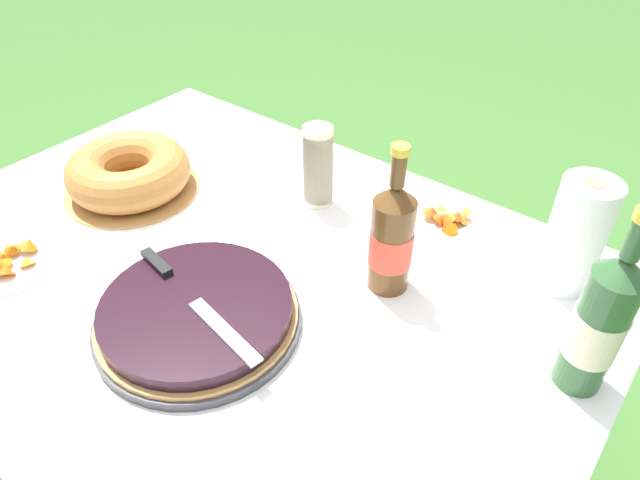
% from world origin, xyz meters
% --- Properties ---
extents(ground_plane, '(16.00, 16.00, 0.00)m').
position_xyz_m(ground_plane, '(0.00, 0.00, 0.00)').
color(ground_plane, '#3D6B2D').
extents(garden_table, '(1.50, 1.09, 0.72)m').
position_xyz_m(garden_table, '(0.00, 0.00, 0.65)').
color(garden_table, brown).
rests_on(garden_table, ground_plane).
extents(tablecloth, '(1.51, 1.10, 0.10)m').
position_xyz_m(tablecloth, '(0.00, 0.00, 0.71)').
color(tablecloth, white).
rests_on(tablecloth, garden_table).
extents(berry_tart, '(0.39, 0.39, 0.06)m').
position_xyz_m(berry_tart, '(0.07, -0.16, 0.75)').
color(berry_tart, '#38383D').
rests_on(berry_tart, tablecloth).
extents(serving_knife, '(0.37, 0.09, 0.01)m').
position_xyz_m(serving_knife, '(0.05, -0.16, 0.79)').
color(serving_knife, silver).
rests_on(serving_knife, berry_tart).
extents(bundt_cake, '(0.33, 0.33, 0.11)m').
position_xyz_m(bundt_cake, '(-0.40, 0.05, 0.78)').
color(bundt_cake, '#B78447').
rests_on(bundt_cake, tablecloth).
extents(cup_stack, '(0.07, 0.07, 0.20)m').
position_xyz_m(cup_stack, '(-0.00, 0.30, 0.82)').
color(cup_stack, beige).
rests_on(cup_stack, tablecloth).
extents(cider_bottle_green, '(0.08, 0.08, 0.36)m').
position_xyz_m(cider_bottle_green, '(0.68, 0.15, 0.86)').
color(cider_bottle_green, '#2D562D').
rests_on(cider_bottle_green, tablecloth).
extents(cider_bottle_amber, '(0.09, 0.09, 0.32)m').
position_xyz_m(cider_bottle_amber, '(0.29, 0.15, 0.84)').
color(cider_bottle_amber, brown).
rests_on(cider_bottle_amber, tablecloth).
extents(snack_plate_near, '(0.21, 0.21, 0.05)m').
position_xyz_m(snack_plate_near, '(0.30, 0.40, 0.74)').
color(snack_plate_near, white).
rests_on(snack_plate_near, tablecloth).
extents(snack_plate_left, '(0.21, 0.21, 0.06)m').
position_xyz_m(snack_plate_left, '(-0.37, -0.29, 0.73)').
color(snack_plate_left, white).
rests_on(snack_plate_left, tablecloth).
extents(paper_towel_roll, '(0.11, 0.11, 0.24)m').
position_xyz_m(paper_towel_roll, '(0.57, 0.38, 0.84)').
color(paper_towel_roll, white).
rests_on(paper_towel_roll, tablecloth).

